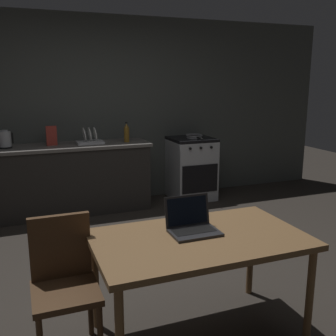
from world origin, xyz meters
TOP-DOWN VIEW (x-y plane):
  - ground_plane at (0.00, 0.00)m, footprint 12.00×12.00m
  - back_wall at (0.30, 2.46)m, footprint 6.40×0.10m
  - kitchen_counter at (-0.57, 2.11)m, footprint 2.16×0.64m
  - stove_oven at (1.21, 2.11)m, footprint 0.60×0.62m
  - dining_table at (-0.07, -0.83)m, footprint 1.37×0.81m
  - chair at (-0.92, -0.66)m, footprint 0.40×0.40m
  - laptop at (-0.08, -0.74)m, footprint 0.32×0.26m
  - electric_kettle at (-1.27, 2.11)m, footprint 0.17×0.15m
  - bottle at (0.23, 2.06)m, footprint 0.07×0.07m
  - frying_pan at (1.24, 2.09)m, footprint 0.24×0.42m
  - cereal_box at (-0.73, 2.13)m, footprint 0.13×0.05m
  - dish_rack at (-0.25, 2.11)m, footprint 0.34×0.26m

SIDE VIEW (x-z plane):
  - ground_plane at x=0.00m, z-range 0.00..0.00m
  - stove_oven at x=1.21m, z-range 0.00..0.90m
  - kitchen_counter at x=-0.57m, z-range 0.00..0.90m
  - chair at x=-0.92m, z-range 0.06..0.94m
  - dining_table at x=-0.07m, z-range 0.29..1.01m
  - laptop at x=-0.08m, z-range 0.65..0.88m
  - frying_pan at x=1.24m, z-range 0.90..0.95m
  - dish_rack at x=-0.25m, z-range 0.84..1.05m
  - electric_kettle at x=-1.27m, z-range 0.89..1.11m
  - cereal_box at x=-0.73m, z-range 0.90..1.14m
  - bottle at x=0.23m, z-range 0.89..1.16m
  - back_wall at x=0.30m, z-range 0.00..2.57m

